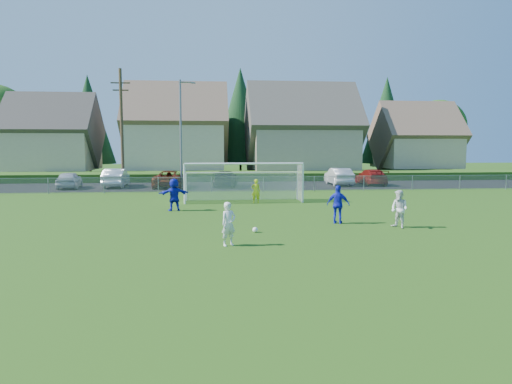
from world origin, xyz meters
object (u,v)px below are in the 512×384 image
at_px(car_d, 226,179).
at_px(soccer_goal, 243,176).
at_px(soccer_ball, 255,230).
at_px(player_white_b, 399,209).
at_px(player_blue_b, 174,195).
at_px(goalkeeper, 256,191).
at_px(car_a, 69,180).
at_px(car_c, 170,179).
at_px(car_b, 116,178).
at_px(player_blue_a, 338,204).
at_px(car_f, 339,176).
at_px(player_white_a, 229,224).
at_px(car_g, 371,177).

height_order(car_d, soccer_goal, soccer_goal).
height_order(soccer_ball, player_white_b, player_white_b).
height_order(player_blue_b, goalkeeper, player_blue_b).
bearing_deg(car_a, goalkeeper, 134.89).
bearing_deg(car_c, car_b, -5.93).
bearing_deg(car_b, player_blue_a, 122.46).
xyz_separation_m(car_c, soccer_goal, (5.51, -10.61, 0.91)).
distance_m(soccer_ball, car_d, 21.51).
height_order(player_white_b, car_f, player_white_b).
height_order(player_white_a, car_c, player_white_a).
xyz_separation_m(player_blue_a, car_f, (5.87, 20.27, -0.10)).
distance_m(player_blue_b, goalkeeper, 5.55).
xyz_separation_m(player_blue_a, car_d, (-4.42, 19.71, -0.19)).
bearing_deg(player_white_a, car_f, 34.69).
xyz_separation_m(car_a, car_b, (3.64, 0.88, 0.09)).
relative_size(car_a, soccer_goal, 0.56).
bearing_deg(car_f, player_blue_b, 49.44).
height_order(player_blue_b, car_g, player_blue_b).
xyz_separation_m(player_white_a, car_g, (14.05, 24.41, -0.06)).
bearing_deg(goalkeeper, player_white_a, 79.31).
distance_m(goalkeeper, car_g, 17.20).
distance_m(car_d, car_g, 13.33).
distance_m(soccer_ball, goalkeeper, 9.66).
bearing_deg(goalkeeper, player_blue_a, 110.50).
distance_m(car_a, car_c, 8.32).
bearing_deg(car_c, player_blue_a, 118.99).
relative_size(car_f, soccer_goal, 0.63).
relative_size(player_blue_a, car_c, 0.34).
distance_m(player_white_a, player_white_b, 7.96).
relative_size(car_d, car_f, 1.00).
bearing_deg(soccer_ball, car_c, 103.79).
distance_m(car_c, car_d, 4.78).
bearing_deg(car_g, car_c, 6.02).
xyz_separation_m(player_white_b, soccer_goal, (-5.98, 10.23, 0.81)).
distance_m(player_white_a, goalkeeper, 12.16).
height_order(soccer_ball, player_white_a, player_white_a).
bearing_deg(soccer_ball, car_g, 59.70).
relative_size(soccer_ball, car_d, 0.05).
relative_size(goalkeeper, car_d, 0.32).
height_order(car_a, car_c, car_c).
distance_m(car_c, car_f, 15.08).
height_order(player_white_a, car_a, player_white_a).
relative_size(car_g, soccer_goal, 0.66).
bearing_deg(soccer_goal, player_blue_a, -67.45).
distance_m(player_white_b, car_g, 22.61).
bearing_deg(soccer_goal, car_a, 142.73).
bearing_deg(player_blue_b, car_g, -150.41).
bearing_deg(soccer_goal, player_white_a, -96.48).
height_order(player_blue_a, car_a, player_blue_a).
distance_m(player_white_a, player_blue_a, 6.62).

